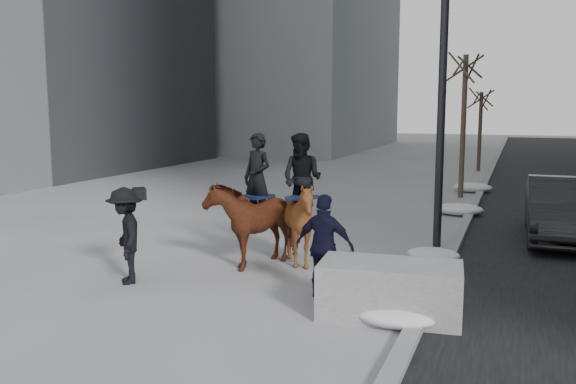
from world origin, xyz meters
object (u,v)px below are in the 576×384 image
at_px(car_near, 562,209).
at_px(mounted_right, 300,213).
at_px(planter, 390,290).
at_px(mounted_left, 255,215).

relative_size(car_near, mounted_right, 1.69).
xyz_separation_m(planter, mounted_right, (-2.32, 2.39, 0.64)).
relative_size(mounted_left, mounted_right, 1.00).
bearing_deg(mounted_left, planter, -34.63).
xyz_separation_m(mounted_left, mounted_right, (0.92, 0.15, 0.08)).
height_order(planter, car_near, car_near).
distance_m(mounted_left, mounted_right, 0.94).
bearing_deg(car_near, planter, -113.12).
distance_m(car_near, mounted_right, 6.75).
distance_m(car_near, mounted_left, 7.56).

